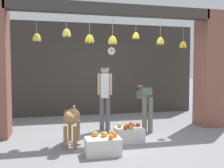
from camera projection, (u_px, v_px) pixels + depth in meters
The scene contains 11 objects.
ground_plane at pixel (116, 134), 5.63m from camera, with size 60.00×60.00×0.00m, color gray.
shop_back_wall at pixel (97, 69), 7.99m from camera, with size 6.56×0.12×2.91m, color #38332D.
shop_pillar_right at pixel (212, 69), 6.43m from camera, with size 0.70×0.60×2.91m, color brown.
storefront_awning at pixel (114, 13), 5.58m from camera, with size 4.66×0.33×0.96m.
dog at pixel (72, 118), 4.74m from camera, with size 0.43×1.04×0.76m.
shopkeeper at pixel (105, 92), 5.96m from camera, with size 0.34×0.27×1.57m.
worker_stooping at pixel (145, 101), 5.88m from camera, with size 0.27×0.81×1.06m.
fruit_crate_oranges at pixel (103, 145), 4.24m from camera, with size 0.59×0.36×0.38m.
fruit_crate_apples at pixel (129, 134), 5.00m from camera, with size 0.54×0.39×0.36m.
water_bottle at pixel (107, 135), 5.09m from camera, with size 0.08×0.08×0.23m.
wall_clock at pixel (111, 51), 7.99m from camera, with size 0.26×0.03×0.26m.
Camera 1 is at (-1.36, -5.38, 1.45)m, focal length 40.00 mm.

